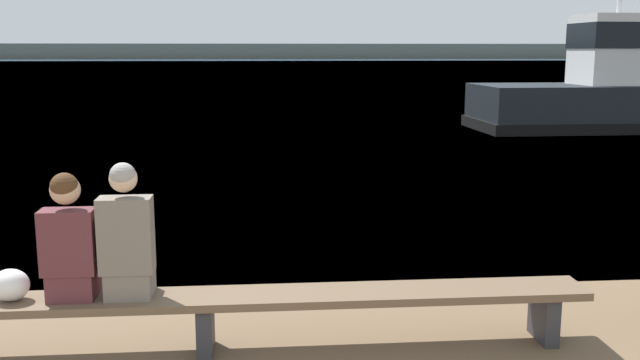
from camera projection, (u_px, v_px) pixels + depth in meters
name	position (u px, v px, depth m)	size (l,w,h in m)	color
water_surface	(254.00, 64.00, 124.62)	(240.00, 240.00, 0.00)	#426B8E
far_shoreline	(255.00, 51.00, 194.28)	(600.00, 12.00, 4.03)	#4C4C42
bench_main	(205.00, 306.00, 5.57)	(6.10, 0.46, 0.47)	brown
person_left	(69.00, 242.00, 5.39)	(0.40, 0.37, 0.99)	#56282D
person_right	(127.00, 238.00, 5.42)	(0.40, 0.36, 1.06)	#70665B
shopping_bag	(10.00, 285.00, 5.41)	(0.28, 0.24, 0.25)	white
tugboat_red	(612.00, 93.00, 21.38)	(8.11, 3.31, 5.66)	black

